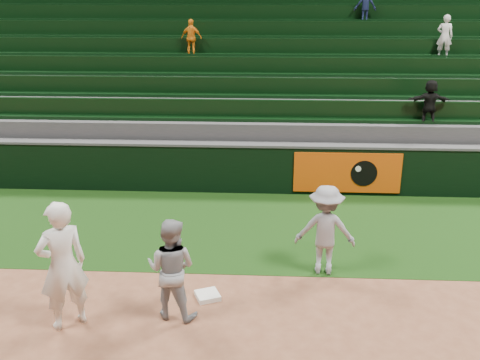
# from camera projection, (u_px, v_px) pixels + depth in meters

# --- Properties ---
(ground) EXTENTS (70.00, 70.00, 0.00)m
(ground) POSITION_uv_depth(u_px,v_px,m) (200.00, 302.00, 8.63)
(ground) COLOR brown
(ground) RESTS_ON ground
(foul_grass) EXTENTS (36.00, 4.20, 0.01)m
(foul_grass) POSITION_uv_depth(u_px,v_px,m) (217.00, 226.00, 11.46)
(foul_grass) COLOR black
(foul_grass) RESTS_ON ground
(first_base) EXTENTS (0.47, 0.47, 0.08)m
(first_base) POSITION_uv_depth(u_px,v_px,m) (208.00, 296.00, 8.73)
(first_base) COLOR white
(first_base) RESTS_ON ground
(first_baseman) EXTENTS (0.86, 0.82, 1.98)m
(first_baseman) POSITION_uv_depth(u_px,v_px,m) (62.00, 266.00, 7.72)
(first_baseman) COLOR white
(first_baseman) RESTS_ON ground
(baserunner) EXTENTS (0.89, 0.76, 1.60)m
(baserunner) POSITION_uv_depth(u_px,v_px,m) (171.00, 269.00, 8.02)
(baserunner) COLOR #9699A0
(baserunner) RESTS_ON ground
(base_coach) EXTENTS (1.10, 0.69, 1.63)m
(base_coach) POSITION_uv_depth(u_px,v_px,m) (325.00, 230.00, 9.30)
(base_coach) COLOR #8E919A
(base_coach) RESTS_ON foul_grass
(field_wall) EXTENTS (36.00, 0.45, 1.25)m
(field_wall) POSITION_uv_depth(u_px,v_px,m) (226.00, 167.00, 13.33)
(field_wall) COLOR black
(field_wall) RESTS_ON ground
(stadium_seating) EXTENTS (36.00, 5.95, 4.95)m
(stadium_seating) POSITION_uv_depth(u_px,v_px,m) (235.00, 97.00, 16.54)
(stadium_seating) COLOR #353538
(stadium_seating) RESTS_ON ground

